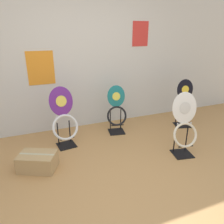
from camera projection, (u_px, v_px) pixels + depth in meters
ground_plane at (127, 191)px, 2.55m from camera, size 14.00×14.00×0.00m
wall_back at (79, 58)px, 3.87m from camera, size 8.00×0.07×2.60m
toilet_seat_display_white_plain at (185, 125)px, 3.17m from camera, size 0.42×0.34×0.94m
toilet_seat_display_jazz_black at (184, 106)px, 4.16m from camera, size 0.43×0.34×0.91m
toilet_seat_display_teal_sax at (117, 111)px, 3.89m from camera, size 0.38×0.33×0.86m
toilet_seat_display_purple_note at (64, 120)px, 3.42m from camera, size 0.43×0.34×0.96m
storage_box at (38, 161)px, 2.93m from camera, size 0.57×0.49×0.23m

